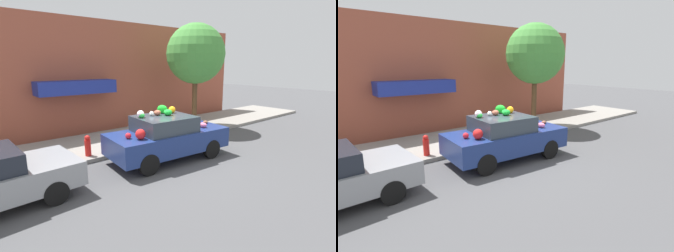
# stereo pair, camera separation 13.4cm
# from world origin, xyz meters

# --- Properties ---
(ground_plane) EXTENTS (60.00, 60.00, 0.00)m
(ground_plane) POSITION_xyz_m (0.00, 0.00, 0.00)
(ground_plane) COLOR #4C4C4F
(sidewalk_curb) EXTENTS (24.00, 3.20, 0.14)m
(sidewalk_curb) POSITION_xyz_m (0.00, 2.70, 0.07)
(sidewalk_curb) COLOR gray
(sidewalk_curb) RESTS_ON ground
(building_facade) EXTENTS (18.00, 1.20, 5.07)m
(building_facade) POSITION_xyz_m (-0.07, 4.92, 2.51)
(building_facade) COLOR #9E4C38
(building_facade) RESTS_ON ground
(street_tree) EXTENTS (2.74, 2.74, 4.81)m
(street_tree) POSITION_xyz_m (3.67, 2.28, 3.56)
(street_tree) COLOR brown
(street_tree) RESTS_ON sidewalk_curb
(fire_hydrant) EXTENTS (0.20, 0.20, 0.70)m
(fire_hydrant) POSITION_xyz_m (-2.10, 1.49, 0.48)
(fire_hydrant) COLOR red
(fire_hydrant) RESTS_ON sidewalk_curb
(art_car) EXTENTS (4.10, 2.05, 1.76)m
(art_car) POSITION_xyz_m (-0.03, -0.12, 0.78)
(art_car) COLOR navy
(art_car) RESTS_ON ground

